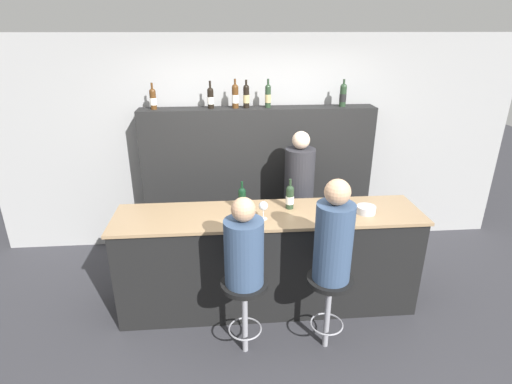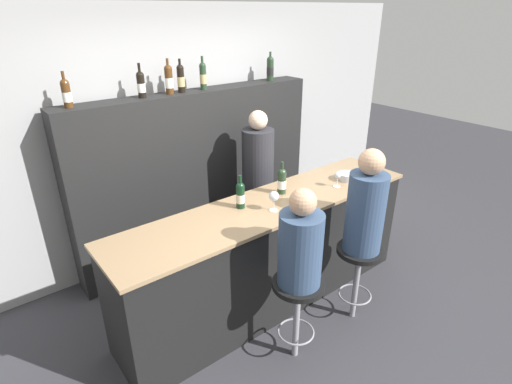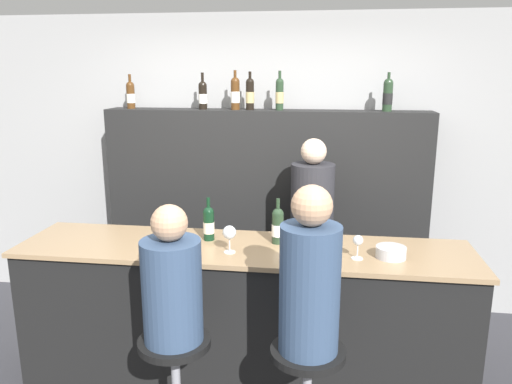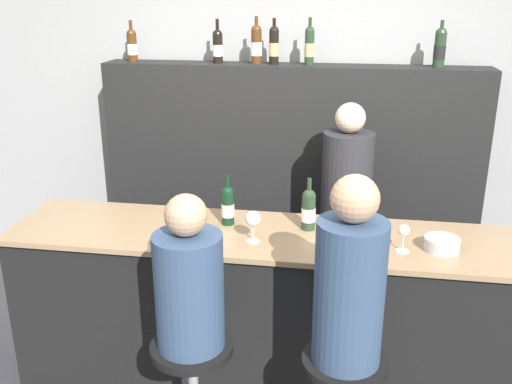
{
  "view_description": "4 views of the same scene",
  "coord_description": "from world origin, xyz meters",
  "px_view_note": "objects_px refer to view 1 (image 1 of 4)",
  "views": [
    {
      "loc": [
        -0.41,
        -3.06,
        2.63
      ],
      "look_at": [
        -0.13,
        0.22,
        1.28
      ],
      "focal_mm": 28.0,
      "sensor_mm": 36.0,
      "label": 1
    },
    {
      "loc": [
        -1.99,
        -1.99,
        2.54
      ],
      "look_at": [
        -0.14,
        0.33,
        1.16
      ],
      "focal_mm": 28.0,
      "sensor_mm": 36.0,
      "label": 2
    },
    {
      "loc": [
        0.5,
        -2.66,
        2.12
      ],
      "look_at": [
        0.08,
        0.36,
        1.37
      ],
      "focal_mm": 35.0,
      "sensor_mm": 36.0,
      "label": 3
    },
    {
      "loc": [
        0.4,
        -2.54,
        2.28
      ],
      "look_at": [
        -0.07,
        0.3,
        1.27
      ],
      "focal_mm": 40.0,
      "sensor_mm": 36.0,
      "label": 4
    }
  ],
  "objects_px": {
    "wine_bottle_counter_0": "(242,199)",
    "wine_bottle_backbar_5": "(343,95)",
    "wine_glass_1": "(347,205)",
    "metal_bowl": "(366,210)",
    "bartender": "(298,207)",
    "bar_stool_left": "(245,297)",
    "guest_seated_left": "(244,248)",
    "wine_glass_0": "(263,206)",
    "bar_stool_right": "(329,293)",
    "wine_bottle_backbar_0": "(153,99)",
    "wine_bottle_backbar_1": "(211,98)",
    "wine_bottle_counter_1": "(290,197)",
    "guest_seated_right": "(334,237)",
    "wine_bottle_backbar_3": "(246,96)",
    "wine_bottle_backbar_4": "(268,96)",
    "wine_bottle_backbar_2": "(235,96)"
  },
  "relations": [
    {
      "from": "wine_bottle_backbar_0",
      "to": "bar_stool_left",
      "type": "bearing_deg",
      "value": -63.8
    },
    {
      "from": "wine_bottle_backbar_2",
      "to": "bartender",
      "type": "xyz_separation_m",
      "value": [
        0.67,
        -0.49,
        -1.18
      ]
    },
    {
      "from": "wine_bottle_backbar_1",
      "to": "wine_bottle_backbar_4",
      "type": "distance_m",
      "value": 0.65
    },
    {
      "from": "bar_stool_left",
      "to": "wine_bottle_backbar_3",
      "type": "bearing_deg",
      "value": 85.67
    },
    {
      "from": "wine_bottle_backbar_4",
      "to": "metal_bowl",
      "type": "relative_size",
      "value": 1.76
    },
    {
      "from": "wine_bottle_backbar_0",
      "to": "wine_bottle_backbar_3",
      "type": "height_order",
      "value": "wine_bottle_backbar_3"
    },
    {
      "from": "bar_stool_right",
      "to": "bartender",
      "type": "distance_m",
      "value": 1.35
    },
    {
      "from": "wine_bottle_backbar_0",
      "to": "wine_bottle_backbar_4",
      "type": "bearing_deg",
      "value": 0.0
    },
    {
      "from": "wine_bottle_counter_0",
      "to": "metal_bowl",
      "type": "distance_m",
      "value": 1.17
    },
    {
      "from": "wine_bottle_backbar_5",
      "to": "bartender",
      "type": "bearing_deg",
      "value": -139.05
    },
    {
      "from": "wine_bottle_backbar_1",
      "to": "wine_glass_1",
      "type": "xyz_separation_m",
      "value": [
        1.25,
        -1.3,
        -0.79
      ]
    },
    {
      "from": "metal_bowl",
      "to": "guest_seated_right",
      "type": "relative_size",
      "value": 0.21
    },
    {
      "from": "wine_bottle_backbar_3",
      "to": "wine_bottle_backbar_4",
      "type": "xyz_separation_m",
      "value": [
        0.25,
        0.0,
        0.0
      ]
    },
    {
      "from": "wine_glass_1",
      "to": "guest_seated_left",
      "type": "xyz_separation_m",
      "value": [
        -0.98,
        -0.53,
        -0.1
      ]
    },
    {
      "from": "wine_bottle_backbar_0",
      "to": "wine_bottle_backbar_1",
      "type": "relative_size",
      "value": 0.95
    },
    {
      "from": "wine_bottle_backbar_5",
      "to": "metal_bowl",
      "type": "distance_m",
      "value": 1.53
    },
    {
      "from": "wine_bottle_backbar_4",
      "to": "wine_bottle_backbar_1",
      "type": "bearing_deg",
      "value": -180.0
    },
    {
      "from": "wine_bottle_backbar_2",
      "to": "bar_stool_right",
      "type": "height_order",
      "value": "wine_bottle_backbar_2"
    },
    {
      "from": "wine_glass_0",
      "to": "wine_bottle_backbar_0",
      "type": "bearing_deg",
      "value": 130.37
    },
    {
      "from": "wine_bottle_backbar_5",
      "to": "wine_glass_1",
      "type": "height_order",
      "value": "wine_bottle_backbar_5"
    },
    {
      "from": "wine_bottle_counter_1",
      "to": "wine_glass_1",
      "type": "distance_m",
      "value": 0.54
    },
    {
      "from": "wine_bottle_backbar_1",
      "to": "wine_bottle_backbar_4",
      "type": "bearing_deg",
      "value": 0.0
    },
    {
      "from": "wine_glass_1",
      "to": "metal_bowl",
      "type": "relative_size",
      "value": 0.81
    },
    {
      "from": "bartender",
      "to": "wine_bottle_backbar_4",
      "type": "bearing_deg",
      "value": 121.73
    },
    {
      "from": "wine_bottle_counter_0",
      "to": "metal_bowl",
      "type": "height_order",
      "value": "wine_bottle_counter_0"
    },
    {
      "from": "wine_glass_1",
      "to": "wine_bottle_backbar_3",
      "type": "bearing_deg",
      "value": 123.02
    },
    {
      "from": "wine_glass_1",
      "to": "guest_seated_right",
      "type": "bearing_deg",
      "value": -116.73
    },
    {
      "from": "wine_bottle_counter_0",
      "to": "bartender",
      "type": "relative_size",
      "value": 0.18
    },
    {
      "from": "metal_bowl",
      "to": "bar_stool_left",
      "type": "relative_size",
      "value": 0.25
    },
    {
      "from": "wine_bottle_counter_0",
      "to": "wine_bottle_backbar_5",
      "type": "xyz_separation_m",
      "value": [
        1.23,
        1.08,
        0.79
      ]
    },
    {
      "from": "wine_bottle_backbar_3",
      "to": "wine_bottle_backbar_5",
      "type": "xyz_separation_m",
      "value": [
        1.11,
        -0.0,
        -0.0
      ]
    },
    {
      "from": "wine_bottle_counter_1",
      "to": "wine_bottle_backbar_3",
      "type": "xyz_separation_m",
      "value": [
        -0.34,
        1.08,
        0.79
      ]
    },
    {
      "from": "bar_stool_left",
      "to": "wine_bottle_backbar_4",
      "type": "bearing_deg",
      "value": 78.1
    },
    {
      "from": "wine_bottle_backbar_4",
      "to": "bartender",
      "type": "xyz_separation_m",
      "value": [
        0.3,
        -0.49,
        -1.18
      ]
    },
    {
      "from": "bar_stool_left",
      "to": "guest_seated_right",
      "type": "bearing_deg",
      "value": -0.0
    },
    {
      "from": "wine_bottle_counter_1",
      "to": "guest_seated_left",
      "type": "relative_size",
      "value": 0.4
    },
    {
      "from": "bar_stool_left",
      "to": "bar_stool_right",
      "type": "height_order",
      "value": "same"
    },
    {
      "from": "wine_glass_0",
      "to": "bar_stool_right",
      "type": "distance_m",
      "value": 0.94
    },
    {
      "from": "wine_bottle_backbar_4",
      "to": "guest_seated_left",
      "type": "xyz_separation_m",
      "value": [
        -0.38,
        -1.83,
        -0.9
      ]
    },
    {
      "from": "wine_bottle_backbar_2",
      "to": "bartender",
      "type": "distance_m",
      "value": 1.44
    },
    {
      "from": "guest_seated_left",
      "to": "wine_bottle_counter_0",
      "type": "bearing_deg",
      "value": 88.06
    },
    {
      "from": "wine_bottle_backbar_1",
      "to": "wine_bottle_backbar_0",
      "type": "bearing_deg",
      "value": 180.0
    },
    {
      "from": "wine_bottle_counter_0",
      "to": "wine_bottle_backbar_0",
      "type": "bearing_deg",
      "value": 130.41
    },
    {
      "from": "wine_bottle_backbar_0",
      "to": "wine_bottle_backbar_1",
      "type": "height_order",
      "value": "wine_bottle_backbar_1"
    },
    {
      "from": "metal_bowl",
      "to": "bartender",
      "type": "bearing_deg",
      "value": 123.05
    },
    {
      "from": "wine_glass_0",
      "to": "wine_glass_1",
      "type": "xyz_separation_m",
      "value": [
        0.78,
        0.0,
        -0.02
      ]
    },
    {
      "from": "wine_bottle_backbar_5",
      "to": "guest_seated_left",
      "type": "height_order",
      "value": "wine_bottle_backbar_5"
    },
    {
      "from": "guest_seated_right",
      "to": "bartender",
      "type": "bearing_deg",
      "value": 91.25
    },
    {
      "from": "wine_bottle_backbar_0",
      "to": "bartender",
      "type": "xyz_separation_m",
      "value": [
        1.59,
        -0.49,
        -1.16
      ]
    },
    {
      "from": "wine_glass_1",
      "to": "bar_stool_right",
      "type": "relative_size",
      "value": 0.21
    }
  ]
}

